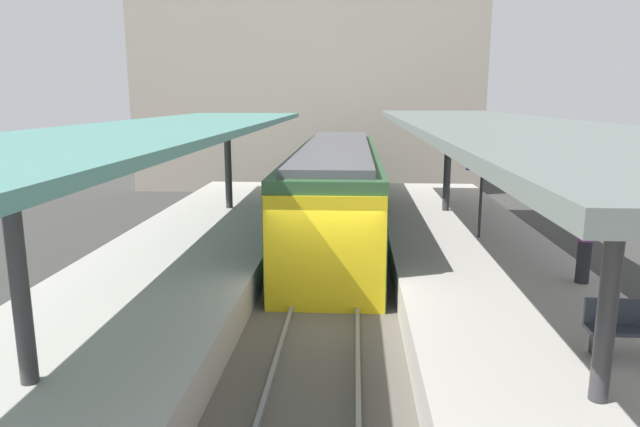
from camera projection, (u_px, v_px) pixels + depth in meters
name	position (u px, v px, depth m)	size (l,w,h in m)	color
ground_plane	(325.00, 320.00, 12.54)	(80.00, 80.00, 0.00)	#383835
platform_left	(156.00, 295.00, 12.66)	(4.40, 28.00, 1.00)	#ADA8A0
platform_right	(500.00, 302.00, 12.21)	(4.40, 28.00, 1.00)	#ADA8A0
track_ballast	(325.00, 316.00, 12.52)	(3.20, 28.00, 0.20)	#59544C
rail_near_side	(292.00, 308.00, 12.53)	(0.08, 28.00, 0.14)	slate
rail_far_side	(357.00, 309.00, 12.44)	(0.08, 28.00, 0.14)	slate
commuter_train	(336.00, 190.00, 19.34)	(2.78, 14.81, 3.10)	#2D5633
canopy_left	(167.00, 130.00, 13.31)	(4.18, 21.00, 3.22)	#333335
canopy_right	(495.00, 126.00, 12.84)	(4.18, 21.00, 3.32)	#333335
platform_bench	(634.00, 327.00, 8.49)	(1.40, 0.41, 0.86)	black
platform_sign	(482.00, 180.00, 15.52)	(0.90, 0.08, 2.21)	#262628
passenger_near_bench	(585.00, 242.00, 11.79)	(0.36, 0.36, 1.70)	#232328
station_building_backdrop	(309.00, 85.00, 31.10)	(18.00, 6.00, 11.00)	#A89E8E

